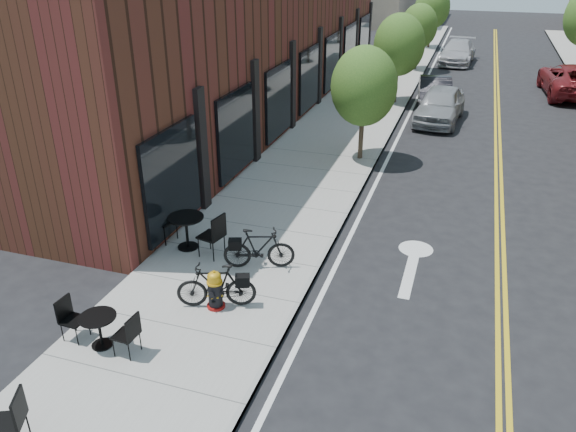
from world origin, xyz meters
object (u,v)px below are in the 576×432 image
(parked_car_a, at_px, (440,105))
(parked_car_b, at_px, (435,93))
(bicycle_left, at_px, (216,286))
(bistro_set_c, at_px, (186,227))
(parked_car_far, at_px, (572,80))
(bistro_set_b, at_px, (99,327))
(bicycle_right, at_px, (259,249))
(fire_hydrant, at_px, (215,290))
(parked_car_c, at_px, (457,52))

(parked_car_a, relative_size, parked_car_b, 1.06)
(bicycle_left, distance_m, bistro_set_c, 2.66)
(parked_car_b, xyz_separation_m, parked_car_far, (6.21, 4.34, 0.11))
(bistro_set_b, relative_size, bistro_set_c, 0.77)
(bistro_set_c, distance_m, parked_car_b, 16.27)
(bicycle_right, height_order, bistro_set_b, bicycle_right)
(bistro_set_b, distance_m, parked_car_far, 26.04)
(bistro_set_c, bearing_deg, bicycle_right, 3.45)
(fire_hydrant, bearing_deg, parked_car_b, 82.54)
(parked_car_b, bearing_deg, bicycle_left, -105.83)
(bicycle_right, relative_size, parked_car_far, 0.29)
(bicycle_left, xyz_separation_m, parked_car_b, (2.79, 17.66, 0.06))
(bicycle_left, distance_m, parked_car_c, 28.99)
(fire_hydrant, relative_size, bistro_set_c, 0.42)
(bicycle_left, xyz_separation_m, parked_car_c, (3.20, 28.82, 0.08))
(bicycle_left, relative_size, parked_car_b, 0.40)
(parked_car_c, distance_m, parked_car_far, 8.95)
(fire_hydrant, height_order, parked_car_b, parked_car_b)
(bistro_set_b, relative_size, parked_car_c, 0.33)
(fire_hydrant, xyz_separation_m, bicycle_left, (0.01, 0.04, 0.08))
(parked_car_a, bearing_deg, parked_car_b, 105.14)
(parked_car_c, bearing_deg, parked_car_b, -88.61)
(bistro_set_b, bearing_deg, parked_car_far, 69.87)
(bistro_set_b, bearing_deg, bicycle_right, 66.78)
(bicycle_left, relative_size, bistro_set_b, 1.02)
(parked_car_a, height_order, parked_car_b, parked_car_a)
(fire_hydrant, bearing_deg, bicycle_left, 77.79)
(bistro_set_b, xyz_separation_m, parked_car_c, (4.71, 30.64, 0.14))
(fire_hydrant, bearing_deg, parked_car_far, 69.29)
(bistro_set_c, xyz_separation_m, parked_car_a, (4.92, 13.34, 0.06))
(fire_hydrant, xyz_separation_m, bistro_set_c, (-1.71, 2.07, 0.14))
(parked_car_c, height_order, parked_car_far, parked_car_far)
(fire_hydrant, xyz_separation_m, parked_car_far, (9.01, 22.04, 0.25))
(parked_car_a, relative_size, parked_car_c, 0.90)
(fire_hydrant, distance_m, parked_car_far, 23.81)
(parked_car_far, bearing_deg, fire_hydrant, 63.50)
(bicycle_right, xyz_separation_m, parked_car_b, (2.51, 15.96, 0.06))
(bistro_set_b, height_order, parked_car_c, parked_car_c)
(fire_hydrant, xyz_separation_m, bicycle_right, (0.29, 1.75, 0.08))
(fire_hydrant, distance_m, parked_car_b, 17.92)
(bistro_set_c, height_order, parked_car_b, parked_car_b)
(bistro_set_c, relative_size, parked_car_a, 0.48)
(bicycle_right, bearing_deg, parked_car_b, -27.89)
(parked_car_b, distance_m, parked_car_far, 7.58)
(bicycle_right, relative_size, parked_car_a, 0.38)
(bistro_set_b, distance_m, parked_car_b, 19.95)
(parked_car_far, bearing_deg, parked_car_c, -53.87)
(parked_car_b, bearing_deg, bicycle_right, -105.80)
(bicycle_right, bearing_deg, parked_car_a, -31.01)
(bicycle_left, distance_m, bistro_set_b, 2.37)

